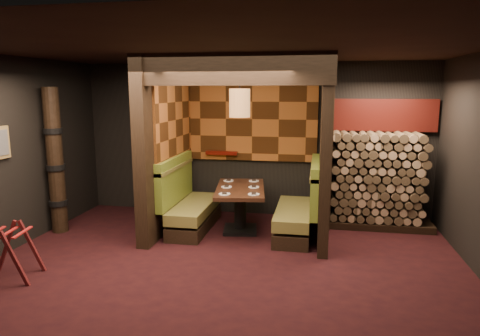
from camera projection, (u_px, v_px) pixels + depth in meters
name	position (u px, v px, depth m)	size (l,w,h in m)	color
floor	(222.00, 272.00, 5.63)	(6.50, 5.50, 0.02)	black
ceiling	(221.00, 47.00, 5.11)	(6.50, 5.50, 0.02)	black
wall_back	(254.00, 140.00, 8.04)	(6.50, 0.02, 2.85)	black
wall_front	(125.00, 239.00, 2.70)	(6.50, 0.02, 2.85)	black
partition_left	(165.00, 146.00, 7.21)	(0.20, 2.20, 2.85)	black
partition_right	(325.00, 149.00, 6.79)	(0.15, 2.10, 2.85)	black
header_beam	(230.00, 69.00, 5.84)	(2.85, 0.18, 0.44)	black
tapa_back_panel	(252.00, 119.00, 7.93)	(2.40, 0.06, 1.55)	#954F1E
tapa_side_panel	(175.00, 120.00, 7.28)	(0.04, 1.85, 1.45)	#954F1E
lacquer_shelf	(222.00, 153.00, 8.08)	(0.60, 0.12, 0.07)	#510C06
booth_bench_left	(189.00, 206.00, 7.32)	(0.68, 1.60, 1.14)	black
booth_bench_right	(300.00, 211.00, 6.99)	(0.68, 1.60, 1.14)	black
dining_table	(240.00, 201.00, 7.13)	(0.98, 1.53, 0.76)	black
place_settings	(240.00, 187.00, 7.09)	(0.77, 1.22, 0.03)	white
pendant_lamp	(240.00, 103.00, 6.79)	(0.33, 0.33, 0.93)	#9F6836
framed_picture	(0.00, 143.00, 6.00)	(0.05, 0.36, 0.46)	#9C8047
luggage_rack	(10.00, 250.00, 5.37)	(0.75, 0.58, 0.74)	#4D1415
totem_column	(55.00, 162.00, 7.02)	(0.31, 0.31, 2.40)	black
firewood_stack	(381.00, 180.00, 7.35)	(1.73, 0.70, 1.64)	black
mosaic_header	(382.00, 115.00, 7.47)	(1.83, 0.10, 0.56)	maroon
bay_front_post	(330.00, 147.00, 7.02)	(0.08, 0.08, 2.85)	black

